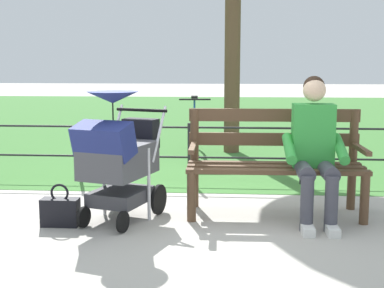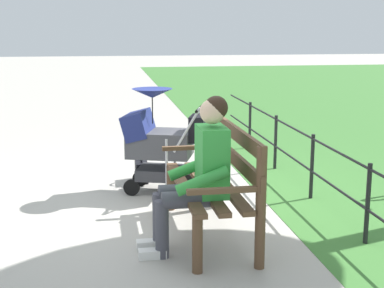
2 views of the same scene
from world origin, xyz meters
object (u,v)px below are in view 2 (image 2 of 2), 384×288
object	(u,v)px
person_on_bench	(199,170)
stroller	(159,140)
handbag	(141,171)
park_bench	(218,177)

from	to	relation	value
person_on_bench	stroller	size ratio (longest dim) A/B	1.11
stroller	person_on_bench	bearing A→B (deg)	-175.06
person_on_bench	stroller	world-z (taller)	person_on_bench
person_on_bench	handbag	distance (m)	2.27
person_on_bench	stroller	xyz separation A→B (m)	(1.71, 0.15, -0.08)
person_on_bench	handbag	world-z (taller)	person_on_bench
person_on_bench	stroller	bearing A→B (deg)	4.94
park_bench	stroller	size ratio (longest dim) A/B	1.40
park_bench	person_on_bench	size ratio (longest dim) A/B	1.26
park_bench	handbag	size ratio (longest dim) A/B	4.35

